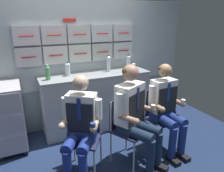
# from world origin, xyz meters

# --- Properties ---
(ground) EXTENTS (4.80, 4.80, 0.04)m
(ground) POSITION_xyz_m (0.00, 0.00, -0.02)
(ground) COLOR #192745
(galley_bulkhead) EXTENTS (4.20, 0.14, 2.15)m
(galley_bulkhead) POSITION_xyz_m (0.00, 1.37, 1.07)
(galley_bulkhead) COLOR #AAB8BE
(galley_bulkhead) RESTS_ON ground
(galley_counter) EXTENTS (1.84, 0.53, 0.96)m
(galley_counter) POSITION_xyz_m (0.22, 1.09, 0.48)
(galley_counter) COLOR #9A9FA3
(galley_counter) RESTS_ON ground
(service_trolley) EXTENTS (0.40, 0.65, 0.98)m
(service_trolley) POSITION_xyz_m (-1.15, 0.99, 0.52)
(service_trolley) COLOR black
(service_trolley) RESTS_ON ground
(folding_chair_left) EXTENTS (0.55, 0.55, 0.87)m
(folding_chair_left) POSITION_xyz_m (-0.29, 0.13, 0.54)
(folding_chair_left) COLOR #A8AAAF
(folding_chair_left) RESTS_ON ground
(crew_member_left) EXTENTS (0.59, 0.65, 1.25)m
(crew_member_left) POSITION_xyz_m (-0.39, -0.00, 0.69)
(crew_member_left) COLOR black
(crew_member_left) RESTS_ON ground
(folding_chair_right) EXTENTS (0.54, 0.54, 0.87)m
(folding_chair_right) POSITION_xyz_m (0.23, 0.08, 0.54)
(folding_chair_right) COLOR #A8AAAF
(folding_chair_right) RESTS_ON ground
(crew_member_right) EXTENTS (0.60, 0.71, 1.33)m
(crew_member_right) POSITION_xyz_m (0.30, -0.06, 0.74)
(crew_member_right) COLOR black
(crew_member_right) RESTS_ON ground
(folding_chair_by_counter) EXTENTS (0.42, 0.42, 0.87)m
(folding_chair_by_counter) POSITION_xyz_m (0.85, 0.18, 0.54)
(folding_chair_by_counter) COLOR #A8AAAF
(folding_chair_by_counter) RESTS_ON ground
(crew_member_by_counter) EXTENTS (0.49, 0.61, 1.27)m
(crew_member_by_counter) POSITION_xyz_m (0.86, 0.02, 0.70)
(crew_member_by_counter) COLOR black
(crew_member_by_counter) RESTS_ON ground
(water_bottle_tall) EXTENTS (0.07, 0.07, 0.26)m
(water_bottle_tall) POSITION_xyz_m (0.90, 1.19, 1.09)
(water_bottle_tall) COLOR silver
(water_bottle_tall) RESTS_ON galley_counter
(water_bottle_clear) EXTENTS (0.08, 0.08, 0.23)m
(water_bottle_clear) POSITION_xyz_m (-0.22, 1.18, 1.07)
(water_bottle_clear) COLOR silver
(water_bottle_clear) RESTS_ON galley_counter
(sparkling_bottle_green) EXTENTS (0.07, 0.07, 0.23)m
(sparkling_bottle_green) POSITION_xyz_m (-0.55, 1.07, 1.07)
(sparkling_bottle_green) COLOR #51965D
(sparkling_bottle_green) RESTS_ON galley_counter
(water_bottle_short) EXTENTS (0.07, 0.07, 0.29)m
(water_bottle_short) POSITION_xyz_m (0.49, 1.16, 1.10)
(water_bottle_short) COLOR silver
(water_bottle_short) RESTS_ON galley_counter
(paper_cup_blue) EXTENTS (0.06, 0.06, 0.09)m
(paper_cup_blue) POSITION_xyz_m (0.79, 1.03, 1.01)
(paper_cup_blue) COLOR tan
(paper_cup_blue) RESTS_ON galley_counter
(coffee_cup_spare) EXTENTS (0.07, 0.07, 0.07)m
(coffee_cup_spare) POSITION_xyz_m (1.04, 1.24, 1.00)
(coffee_cup_spare) COLOR white
(coffee_cup_spare) RESTS_ON galley_counter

